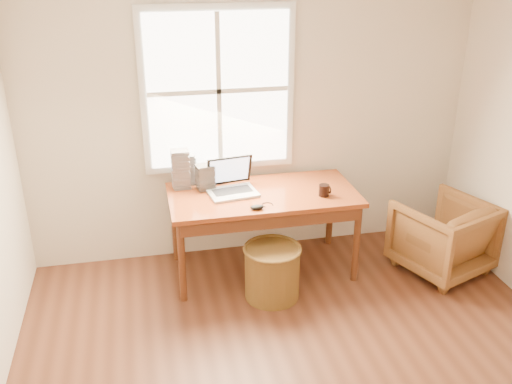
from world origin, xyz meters
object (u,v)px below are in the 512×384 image
coffee_mug (324,190)px  wicker_stool (272,273)px  armchair (442,236)px  cd_stack_a (188,169)px  laptop (233,177)px  desk (263,195)px

coffee_mug → wicker_stool: bearing=-138.7°
armchair → cd_stack_a: cd_stack_a is taller
laptop → coffee_mug: size_ratio=4.49×
coffee_mug → laptop: bearing=179.2°
desk → coffee_mug: 0.52m
laptop → armchair: bearing=-19.4°
laptop → cd_stack_a: (-0.34, 0.33, -0.02)m
armchair → laptop: (-1.81, 0.35, 0.58)m
wicker_stool → cd_stack_a: 1.18m
armchair → coffee_mug: 1.17m
laptop → cd_stack_a: size_ratio=1.64×
laptop → desk: bearing=-12.9°
desk → cd_stack_a: (-0.60, 0.35, 0.15)m
desk → armchair: 1.63m
desk → cd_stack_a: size_ratio=5.97×
laptop → cd_stack_a: bearing=127.5°
coffee_mug → armchair: bearing=4.6°
laptop → coffee_mug: (0.74, -0.19, -0.11)m
wicker_stool → laptop: laptop is taller
desk → cd_stack_a: cd_stack_a is taller
laptop → coffee_mug: laptop is taller
armchair → cd_stack_a: bearing=-38.6°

